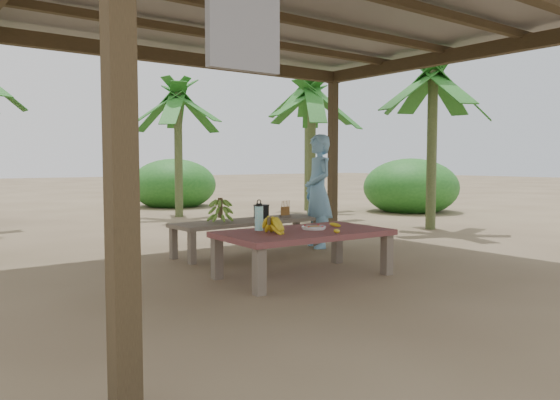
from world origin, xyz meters
TOP-DOWN VIEW (x-y plane):
  - ground at (0.00, 0.00)m, footprint 80.00×80.00m
  - pavilion at (-0.01, -0.01)m, footprint 6.60×5.60m
  - work_table at (-0.07, -0.36)m, footprint 1.85×1.09m
  - bench at (0.34, 1.27)m, footprint 2.22×0.68m
  - ripe_banana_bunch at (-0.52, -0.36)m, footprint 0.33×0.29m
  - plate at (0.08, -0.35)m, footprint 0.26×0.26m
  - loose_banana_front at (0.06, -0.74)m, footprint 0.15×0.09m
  - loose_banana_side at (0.43, -0.32)m, footprint 0.09×0.15m
  - water_flask at (-0.44, -0.07)m, footprint 0.09×0.09m
  - green_banana_stalk at (-0.13, 1.26)m, footprint 0.30×0.30m
  - cooking_pot at (0.59, 1.35)m, footprint 0.21×0.21m
  - skewer_rack at (0.92, 1.24)m, footprint 0.18×0.09m
  - woman at (1.39, 1.07)m, footprint 0.56×0.69m
  - banana_plant_ne at (3.76, 4.00)m, footprint 1.80×1.80m
  - banana_plant_n at (1.80, 6.27)m, footprint 1.80×1.80m
  - banana_plant_e at (4.43, 1.43)m, footprint 1.80×1.80m
  - banana_plant_far at (5.15, 5.77)m, footprint 1.80×1.80m

SIDE VIEW (x-z plane):
  - ground at x=0.00m, z-range 0.00..0.00m
  - bench at x=0.34m, z-range 0.17..0.62m
  - work_table at x=-0.07m, z-range 0.18..0.68m
  - plate at x=0.08m, z-range 0.50..0.54m
  - loose_banana_front at x=0.06m, z-range 0.50..0.54m
  - loose_banana_side at x=0.43m, z-range 0.50..0.54m
  - cooking_pot at x=0.59m, z-range 0.45..0.63m
  - skewer_rack at x=0.92m, z-range 0.45..0.69m
  - ripe_banana_bunch at x=-0.52m, z-range 0.50..0.69m
  - green_banana_stalk at x=-0.13m, z-range 0.45..0.78m
  - water_flask at x=-0.44m, z-range 0.47..0.81m
  - woman at x=1.39m, z-range 0.00..1.62m
  - banana_plant_ne at x=3.76m, z-range 0.99..3.94m
  - banana_plant_n at x=1.80m, z-range 0.99..3.95m
  - banana_plant_e at x=4.43m, z-range 1.05..4.12m
  - pavilion at x=-0.01m, z-range 1.30..4.25m
  - banana_plant_far at x=5.15m, z-range 1.19..4.57m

